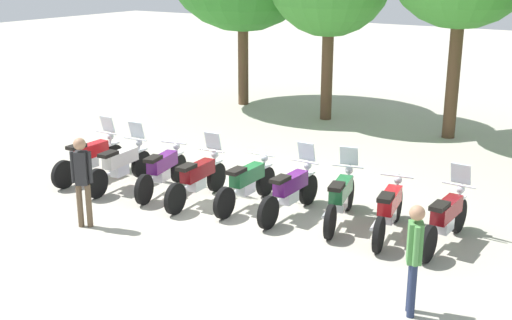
{
  "coord_description": "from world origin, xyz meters",
  "views": [
    {
      "loc": [
        7.05,
        -10.42,
        4.85
      ],
      "look_at": [
        0.0,
        0.5,
        0.9
      ],
      "focal_mm": 46.17,
      "sensor_mm": 36.0,
      "label": 1
    }
  ],
  "objects_px": {
    "motorcycle_2": "(162,170)",
    "motorcycle_0": "(90,157)",
    "motorcycle_3": "(198,178)",
    "motorcycle_7": "(389,209)",
    "motorcycle_8": "(446,218)",
    "person_1": "(82,175)",
    "motorcycle_1": "(121,164)",
    "motorcycle_6": "(341,197)",
    "motorcycle_5": "(290,190)",
    "motorcycle_4": "(247,183)",
    "person_0": "(414,252)"
  },
  "relations": [
    {
      "from": "motorcycle_3",
      "to": "motorcycle_6",
      "type": "distance_m",
      "value": 3.06
    },
    {
      "from": "motorcycle_0",
      "to": "motorcycle_5",
      "type": "relative_size",
      "value": 1.0
    },
    {
      "from": "motorcycle_8",
      "to": "person_0",
      "type": "height_order",
      "value": "person_0"
    },
    {
      "from": "motorcycle_7",
      "to": "motorcycle_8",
      "type": "bearing_deg",
      "value": -93.63
    },
    {
      "from": "person_0",
      "to": "person_1",
      "type": "xyz_separation_m",
      "value": [
        -6.32,
        -0.24,
        0.06
      ]
    },
    {
      "from": "motorcycle_6",
      "to": "person_0",
      "type": "distance_m",
      "value": 3.52
    },
    {
      "from": "motorcycle_2",
      "to": "person_1",
      "type": "bearing_deg",
      "value": 169.02
    },
    {
      "from": "motorcycle_6",
      "to": "motorcycle_7",
      "type": "relative_size",
      "value": 0.99
    },
    {
      "from": "motorcycle_1",
      "to": "motorcycle_5",
      "type": "xyz_separation_m",
      "value": [
        4.02,
        0.55,
        0.0
      ]
    },
    {
      "from": "motorcycle_7",
      "to": "motorcycle_8",
      "type": "xyz_separation_m",
      "value": [
        1.01,
        0.11,
        0.01
      ]
    },
    {
      "from": "motorcycle_2",
      "to": "motorcycle_7",
      "type": "height_order",
      "value": "same"
    },
    {
      "from": "motorcycle_1",
      "to": "motorcycle_4",
      "type": "relative_size",
      "value": 1.0
    },
    {
      "from": "motorcycle_8",
      "to": "motorcycle_2",
      "type": "bearing_deg",
      "value": 97.46
    },
    {
      "from": "motorcycle_4",
      "to": "person_0",
      "type": "height_order",
      "value": "person_0"
    },
    {
      "from": "person_0",
      "to": "motorcycle_5",
      "type": "bearing_deg",
      "value": -60.48
    },
    {
      "from": "motorcycle_1",
      "to": "person_0",
      "type": "distance_m",
      "value": 7.61
    },
    {
      "from": "motorcycle_7",
      "to": "person_1",
      "type": "relative_size",
      "value": 1.25
    },
    {
      "from": "motorcycle_8",
      "to": "motorcycle_3",
      "type": "bearing_deg",
      "value": 99.09
    },
    {
      "from": "motorcycle_4",
      "to": "motorcycle_2",
      "type": "bearing_deg",
      "value": 96.84
    },
    {
      "from": "motorcycle_0",
      "to": "motorcycle_2",
      "type": "relative_size",
      "value": 1.01
    },
    {
      "from": "motorcycle_0",
      "to": "person_1",
      "type": "relative_size",
      "value": 1.26
    },
    {
      "from": "motorcycle_5",
      "to": "motorcycle_7",
      "type": "xyz_separation_m",
      "value": [
        2.0,
        0.13,
        -0.01
      ]
    },
    {
      "from": "motorcycle_2",
      "to": "motorcycle_0",
      "type": "bearing_deg",
      "value": 83.09
    },
    {
      "from": "motorcycle_3",
      "to": "motorcycle_7",
      "type": "bearing_deg",
      "value": -87.22
    },
    {
      "from": "motorcycle_2",
      "to": "motorcycle_3",
      "type": "distance_m",
      "value": 1.01
    },
    {
      "from": "motorcycle_6",
      "to": "person_0",
      "type": "xyz_separation_m",
      "value": [
        2.36,
        -2.57,
        0.45
      ]
    },
    {
      "from": "motorcycle_4",
      "to": "motorcycle_6",
      "type": "distance_m",
      "value": 2.02
    },
    {
      "from": "motorcycle_5",
      "to": "motorcycle_7",
      "type": "height_order",
      "value": "motorcycle_5"
    },
    {
      "from": "motorcycle_2",
      "to": "motorcycle_8",
      "type": "relative_size",
      "value": 0.99
    },
    {
      "from": "motorcycle_6",
      "to": "motorcycle_7",
      "type": "xyz_separation_m",
      "value": [
        1.01,
        -0.07,
        -0.01
      ]
    },
    {
      "from": "motorcycle_3",
      "to": "motorcycle_5",
      "type": "relative_size",
      "value": 1.0
    },
    {
      "from": "motorcycle_2",
      "to": "motorcycle_7",
      "type": "xyz_separation_m",
      "value": [
        5.03,
        0.45,
        0.0
      ]
    },
    {
      "from": "motorcycle_6",
      "to": "motorcycle_8",
      "type": "height_order",
      "value": "same"
    },
    {
      "from": "person_0",
      "to": "person_1",
      "type": "height_order",
      "value": "person_1"
    },
    {
      "from": "motorcycle_5",
      "to": "motorcycle_8",
      "type": "relative_size",
      "value": 1.0
    },
    {
      "from": "motorcycle_6",
      "to": "person_0",
      "type": "relative_size",
      "value": 1.3
    },
    {
      "from": "motorcycle_0",
      "to": "motorcycle_4",
      "type": "bearing_deg",
      "value": -84.22
    },
    {
      "from": "motorcycle_6",
      "to": "motorcycle_8",
      "type": "xyz_separation_m",
      "value": [
        2.02,
        0.04,
        0.0
      ]
    },
    {
      "from": "motorcycle_3",
      "to": "motorcycle_2",
      "type": "bearing_deg",
      "value": 82.8
    },
    {
      "from": "motorcycle_2",
      "to": "motorcycle_7",
      "type": "bearing_deg",
      "value": -97.21
    },
    {
      "from": "motorcycle_3",
      "to": "person_1",
      "type": "bearing_deg",
      "value": 152.68
    },
    {
      "from": "motorcycle_1",
      "to": "motorcycle_6",
      "type": "distance_m",
      "value": 5.07
    },
    {
      "from": "motorcycle_1",
      "to": "motorcycle_2",
      "type": "xyz_separation_m",
      "value": [
        1.0,
        0.23,
        -0.01
      ]
    },
    {
      "from": "motorcycle_2",
      "to": "person_1",
      "type": "height_order",
      "value": "person_1"
    },
    {
      "from": "motorcycle_2",
      "to": "motorcycle_6",
      "type": "bearing_deg",
      "value": -95.0
    },
    {
      "from": "motorcycle_6",
      "to": "person_0",
      "type": "bearing_deg",
      "value": -150.3
    },
    {
      "from": "person_0",
      "to": "motorcycle_6",
      "type": "bearing_deg",
      "value": -72.65
    },
    {
      "from": "motorcycle_2",
      "to": "motorcycle_5",
      "type": "bearing_deg",
      "value": -96.29
    },
    {
      "from": "motorcycle_3",
      "to": "person_1",
      "type": "height_order",
      "value": "person_1"
    },
    {
      "from": "motorcycle_6",
      "to": "person_1",
      "type": "height_order",
      "value": "person_1"
    }
  ]
}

